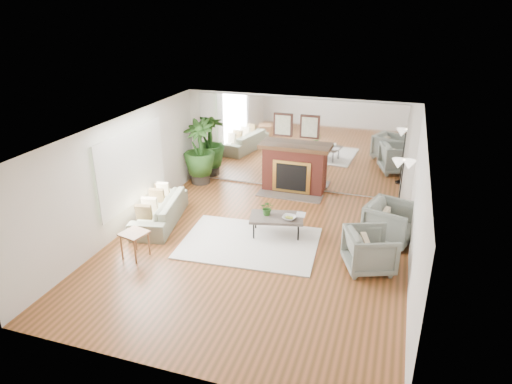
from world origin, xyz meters
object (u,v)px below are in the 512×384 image
(armchair_back, at_px, (390,223))
(armchair_front, at_px, (370,250))
(coffee_table, at_px, (277,218))
(sofa, at_px, (160,210))
(side_table, at_px, (134,236))
(fireplace, at_px, (293,168))
(potted_ficus, at_px, (199,150))
(floor_lamp, at_px, (403,170))

(armchair_back, bearing_deg, armchair_front, -177.00)
(coffee_table, xyz_separation_m, sofa, (-2.70, -0.22, -0.12))
(sofa, bearing_deg, side_table, -0.80)
(fireplace, xyz_separation_m, potted_ficus, (-2.60, -0.16, 0.30))
(coffee_table, distance_m, sofa, 2.71)
(fireplace, bearing_deg, floor_lamp, -22.89)
(coffee_table, bearing_deg, side_table, -144.66)
(coffee_table, relative_size, armchair_front, 1.42)
(armchair_back, bearing_deg, potted_ficus, 87.28)
(armchair_back, bearing_deg, sofa, 115.01)
(floor_lamp, bearing_deg, armchair_back, -97.72)
(fireplace, distance_m, armchair_front, 3.98)
(armchair_back, bearing_deg, side_table, 131.87)
(armchair_back, distance_m, floor_lamp, 1.26)
(fireplace, relative_size, floor_lamp, 1.33)
(fireplace, relative_size, potted_ficus, 1.14)
(coffee_table, xyz_separation_m, floor_lamp, (2.45, 1.36, 0.90))
(fireplace, distance_m, floor_lamp, 3.00)
(armchair_back, bearing_deg, fireplace, 68.95)
(fireplace, height_order, potted_ficus, fireplace)
(sofa, distance_m, potted_ficus, 2.65)
(sofa, relative_size, armchair_front, 2.33)
(floor_lamp, bearing_deg, potted_ficus, 169.52)
(coffee_table, distance_m, potted_ficus, 3.73)
(coffee_table, height_order, potted_ficus, potted_ficus)
(armchair_front, bearing_deg, floor_lamp, -33.07)
(fireplace, relative_size, armchair_front, 2.33)
(coffee_table, xyz_separation_m, armchair_front, (2.02, -0.76, -0.01))
(armchair_front, relative_size, floor_lamp, 0.57)
(sofa, distance_m, armchair_front, 4.75)
(armchair_back, xyz_separation_m, potted_ficus, (-5.18, 1.87, 0.53))
(armchair_back, distance_m, armchair_front, 1.27)
(sofa, height_order, floor_lamp, floor_lamp)
(armchair_front, bearing_deg, sofa, 61.93)
(coffee_table, bearing_deg, armchair_back, 11.55)
(side_table, height_order, floor_lamp, floor_lamp)
(armchair_back, bearing_deg, coffee_table, 118.66)
(side_table, bearing_deg, fireplace, 62.82)
(floor_lamp, bearing_deg, fireplace, 157.11)
(armchair_back, height_order, side_table, armchair_back)
(coffee_table, xyz_separation_m, potted_ficus, (-2.85, 2.34, 0.54))
(potted_ficus, relative_size, floor_lamp, 1.16)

